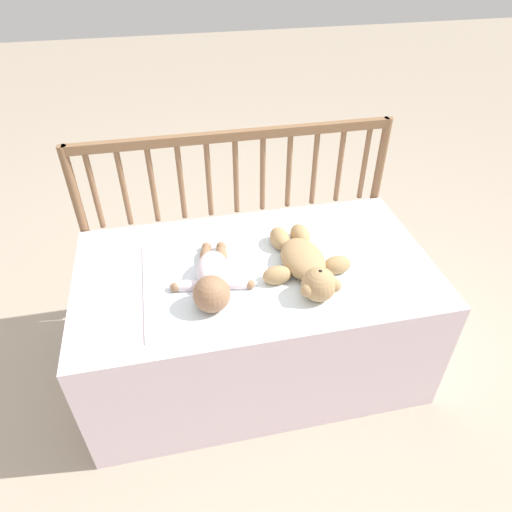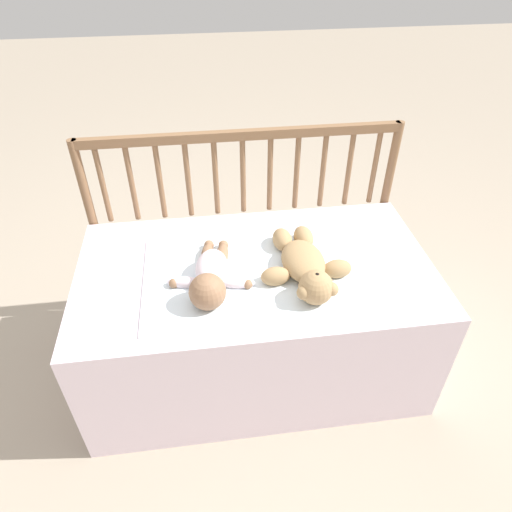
% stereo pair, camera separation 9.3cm
% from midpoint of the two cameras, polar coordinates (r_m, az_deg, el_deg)
% --- Properties ---
extents(ground_plane, '(12.00, 12.00, 0.00)m').
position_cam_midpoint_polar(ground_plane, '(2.04, 1.29, -12.90)').
color(ground_plane, tan).
extents(crib_mattress, '(1.29, 0.71, 0.53)m').
position_cam_midpoint_polar(crib_mattress, '(1.84, 1.41, -7.74)').
color(crib_mattress, silver).
rests_on(crib_mattress, ground_plane).
extents(crib_rail, '(1.29, 0.04, 0.89)m').
position_cam_midpoint_polar(crib_rail, '(1.90, -0.19, 8.36)').
color(crib_rail, brown).
rests_on(crib_rail, ground_plane).
extents(blanket, '(0.81, 0.50, 0.01)m').
position_cam_midpoint_polar(blanket, '(1.62, 2.06, -2.25)').
color(blanket, white).
rests_on(blanket, crib_mattress).
extents(teddy_bear, '(0.33, 0.42, 0.12)m').
position_cam_midpoint_polar(teddy_bear, '(1.61, 7.79, -1.16)').
color(teddy_bear, tan).
rests_on(teddy_bear, crib_mattress).
extents(baby, '(0.30, 0.38, 0.12)m').
position_cam_midpoint_polar(baby, '(1.55, -4.00, -2.56)').
color(baby, white).
rests_on(baby, crib_mattress).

